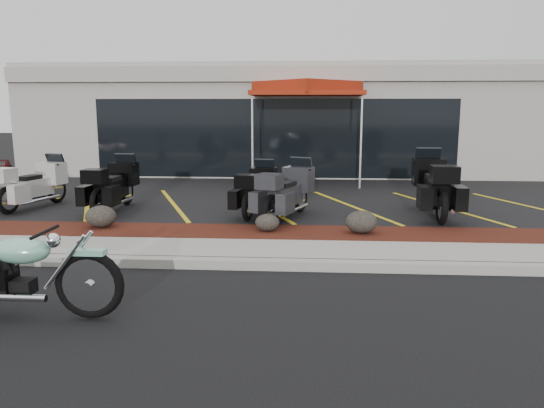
# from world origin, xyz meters

# --- Properties ---
(ground) EXTENTS (90.00, 90.00, 0.00)m
(ground) POSITION_xyz_m (0.00, 0.00, 0.00)
(ground) COLOR black
(ground) RESTS_ON ground
(curb) EXTENTS (24.00, 0.25, 0.15)m
(curb) POSITION_xyz_m (0.00, 0.90, 0.07)
(curb) COLOR gray
(curb) RESTS_ON ground
(sidewalk) EXTENTS (24.00, 1.20, 0.15)m
(sidewalk) POSITION_xyz_m (0.00, 1.60, 0.07)
(sidewalk) COLOR gray
(sidewalk) RESTS_ON ground
(mulch_bed) EXTENTS (24.00, 1.20, 0.16)m
(mulch_bed) POSITION_xyz_m (0.00, 2.80, 0.08)
(mulch_bed) COLOR #350E0C
(mulch_bed) RESTS_ON ground
(upper_lot) EXTENTS (26.00, 9.60, 0.15)m
(upper_lot) POSITION_xyz_m (0.00, 8.20, 0.07)
(upper_lot) COLOR black
(upper_lot) RESTS_ON ground
(dealership_building) EXTENTS (18.00, 8.16, 4.00)m
(dealership_building) POSITION_xyz_m (0.00, 14.47, 2.01)
(dealership_building) COLOR gray
(dealership_building) RESTS_ON ground
(boulder_left) EXTENTS (0.61, 0.51, 0.43)m
(boulder_left) POSITION_xyz_m (-3.00, 2.95, 0.38)
(boulder_left) COLOR black
(boulder_left) RESTS_ON mulch_bed
(boulder_mid) EXTENTS (0.47, 0.39, 0.34)m
(boulder_mid) POSITION_xyz_m (0.34, 2.83, 0.33)
(boulder_mid) COLOR black
(boulder_mid) RESTS_ON mulch_bed
(boulder_right) EXTENTS (0.61, 0.51, 0.43)m
(boulder_right) POSITION_xyz_m (2.14, 2.79, 0.37)
(boulder_right) COLOR black
(boulder_right) RESTS_ON mulch_bed
(hero_cruiser) EXTENTS (3.17, 0.82, 1.12)m
(hero_cruiser) POSITION_xyz_m (-1.48, -1.26, 0.56)
(hero_cruiser) COLOR #7FC6A8
(hero_cruiser) RESTS_ON ground
(touring_white) EXTENTS (1.34, 2.28, 1.24)m
(touring_white) POSITION_xyz_m (-5.18, 5.62, 0.77)
(touring_white) COLOR silver
(touring_white) RESTS_ON upper_lot
(touring_black_front) EXTENTS (0.97, 2.23, 1.27)m
(touring_black_front) POSITION_xyz_m (-3.32, 5.45, 0.79)
(touring_black_front) COLOR black
(touring_black_front) RESTS_ON upper_lot
(touring_black_mid) EXTENTS (1.10, 2.13, 1.18)m
(touring_black_mid) POSITION_xyz_m (0.10, 5.22, 0.74)
(touring_black_mid) COLOR black
(touring_black_mid) RESTS_ON upper_lot
(touring_grey) EXTENTS (1.57, 2.34, 1.27)m
(touring_grey) POSITION_xyz_m (0.96, 4.78, 0.79)
(touring_grey) COLOR #2D2D32
(touring_grey) RESTS_ON upper_lot
(touring_black_rear) EXTENTS (1.06, 2.53, 1.45)m
(touring_black_rear) POSITION_xyz_m (3.93, 5.46, 0.88)
(touring_black_rear) COLOR black
(touring_black_rear) RESTS_ON upper_lot
(traffic_cone) EXTENTS (0.44, 0.44, 0.42)m
(traffic_cone) POSITION_xyz_m (-0.04, 7.90, 0.36)
(traffic_cone) COLOR orange
(traffic_cone) RESTS_ON upper_lot
(popup_canopy) EXTENTS (4.25, 4.25, 3.19)m
(popup_canopy) POSITION_xyz_m (1.07, 10.18, 3.05)
(popup_canopy) COLOR silver
(popup_canopy) RESTS_ON upper_lot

